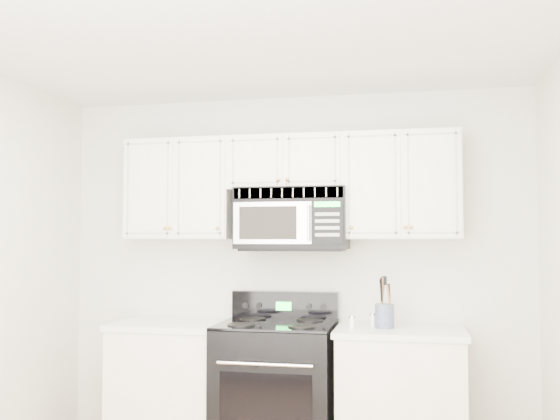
# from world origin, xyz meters

# --- Properties ---
(room) EXTENTS (3.51, 3.51, 2.61)m
(room) POSITION_xyz_m (0.00, 0.00, 1.30)
(room) COLOR brown
(room) RESTS_ON ground
(base_cabinet_left) EXTENTS (0.86, 0.65, 0.92)m
(base_cabinet_left) POSITION_xyz_m (-0.80, 1.44, 0.43)
(base_cabinet_left) COLOR white
(base_cabinet_left) RESTS_ON ground
(base_cabinet_right) EXTENTS (0.86, 0.65, 0.92)m
(base_cabinet_right) POSITION_xyz_m (0.80, 1.44, 0.43)
(base_cabinet_right) COLOR white
(base_cabinet_right) RESTS_ON ground
(range) EXTENTS (0.80, 0.72, 1.13)m
(range) POSITION_xyz_m (-0.05, 1.42, 0.48)
(range) COLOR black
(range) RESTS_ON ground
(upper_cabinets) EXTENTS (2.44, 0.37, 0.75)m
(upper_cabinets) POSITION_xyz_m (0.00, 1.58, 1.93)
(upper_cabinets) COLOR white
(upper_cabinets) RESTS_ON ground
(microwave) EXTENTS (0.79, 0.45, 0.44)m
(microwave) POSITION_xyz_m (0.04, 1.55, 1.67)
(microwave) COLOR black
(microwave) RESTS_ON ground
(utensil_crock) EXTENTS (0.13, 0.13, 0.34)m
(utensil_crock) POSITION_xyz_m (0.70, 1.42, 1.01)
(utensil_crock) COLOR slate
(utensil_crock) RESTS_ON base_cabinet_right
(shaker_salt) EXTENTS (0.04, 0.04, 0.09)m
(shaker_salt) POSITION_xyz_m (0.49, 1.30, 0.97)
(shaker_salt) COLOR white
(shaker_salt) RESTS_ON base_cabinet_right
(shaker_pepper) EXTENTS (0.04, 0.04, 0.09)m
(shaker_pepper) POSITION_xyz_m (0.62, 1.47, 0.97)
(shaker_pepper) COLOR white
(shaker_pepper) RESTS_ON base_cabinet_right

